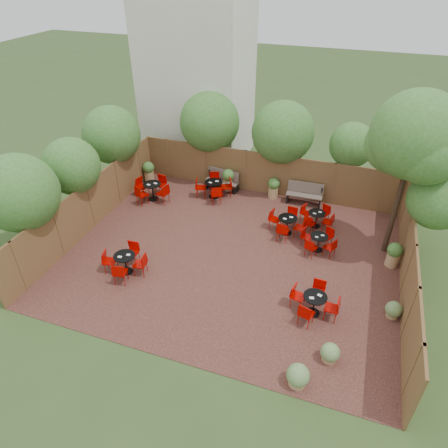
% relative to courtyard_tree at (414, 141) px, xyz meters
% --- Properties ---
extents(ground, '(80.00, 80.00, 0.00)m').
position_rel_courtyard_tree_xyz_m(ground, '(-5.39, -2.19, -4.46)').
color(ground, '#354F23').
rests_on(ground, ground).
extents(courtyard_paving, '(12.00, 10.00, 0.02)m').
position_rel_courtyard_tree_xyz_m(courtyard_paving, '(-5.39, -2.19, -4.45)').
color(courtyard_paving, '#341715').
rests_on(courtyard_paving, ground).
extents(fence_back, '(12.00, 0.08, 2.00)m').
position_rel_courtyard_tree_xyz_m(fence_back, '(-5.39, 2.81, -3.46)').
color(fence_back, brown).
rests_on(fence_back, ground).
extents(fence_left, '(0.08, 10.00, 2.00)m').
position_rel_courtyard_tree_xyz_m(fence_left, '(-11.39, -2.19, -3.46)').
color(fence_left, brown).
rests_on(fence_left, ground).
extents(fence_right, '(0.08, 10.00, 2.00)m').
position_rel_courtyard_tree_xyz_m(fence_right, '(0.61, -2.19, -3.46)').
color(fence_right, brown).
rests_on(fence_right, ground).
extents(neighbour_building, '(5.00, 4.00, 8.00)m').
position_rel_courtyard_tree_xyz_m(neighbour_building, '(-9.89, 5.81, -0.46)').
color(neighbour_building, silver).
rests_on(neighbour_building, ground).
extents(overhang_foliage, '(15.65, 10.93, 2.79)m').
position_rel_courtyard_tree_xyz_m(overhang_foliage, '(-8.04, 0.72, -1.70)').
color(overhang_foliage, '#346922').
rests_on(overhang_foliage, ground).
extents(courtyard_tree, '(2.97, 2.91, 6.08)m').
position_rel_courtyard_tree_xyz_m(courtyard_tree, '(0.00, 0.00, 0.00)').
color(courtyard_tree, black).
rests_on(courtyard_tree, courtyard_paving).
extents(park_bench_left, '(1.62, 0.70, 0.97)m').
position_rel_courtyard_tree_xyz_m(park_bench_left, '(-7.38, 2.44, -3.94)').
color(park_bench_left, brown).
rests_on(park_bench_left, courtyard_paving).
extents(park_bench_right, '(1.59, 0.55, 0.98)m').
position_rel_courtyard_tree_xyz_m(park_bench_right, '(-3.50, 2.44, -3.94)').
color(park_bench_right, brown).
rests_on(park_bench_right, courtyard_paving).
extents(bistro_tables, '(9.61, 7.54, 0.92)m').
position_rel_courtyard_tree_xyz_m(bistro_tables, '(-5.78, -0.84, -4.01)').
color(bistro_tables, black).
rests_on(bistro_tables, courtyard_paving).
extents(planters, '(11.85, 3.90, 1.03)m').
position_rel_courtyard_tree_xyz_m(planters, '(-6.05, 1.62, -3.90)').
color(planters, '#A58152').
rests_on(planters, courtyard_paving).
extents(low_shrubs, '(2.93, 3.91, 0.67)m').
position_rel_courtyard_tree_xyz_m(low_shrubs, '(-1.24, -5.60, -4.14)').
color(low_shrubs, '#A58152').
rests_on(low_shrubs, courtyard_paving).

